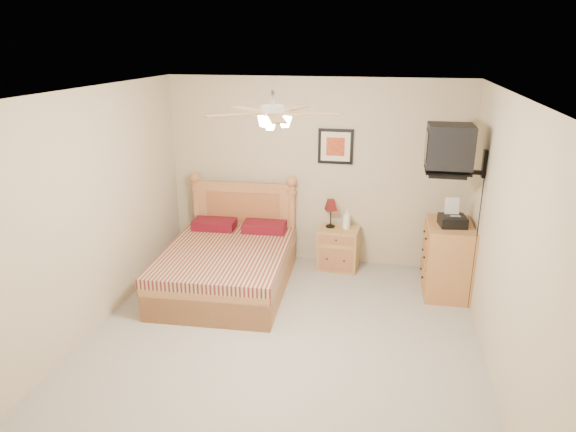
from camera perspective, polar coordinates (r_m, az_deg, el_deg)
name	(u,v)px	position (r m, az deg, el deg)	size (l,w,h in m)	color
floor	(280,345)	(5.36, -0.95, -14.18)	(4.50, 4.50, 0.00)	#9B968C
ceiling	(278,93)	(4.51, -1.12, 13.48)	(4.00, 4.50, 0.04)	white
wall_back	(315,173)	(6.91, 3.01, 4.84)	(4.00, 0.04, 2.50)	#C3B190
wall_front	(187,376)	(2.89, -11.15, -17.01)	(4.00, 0.04, 2.50)	#C3B190
wall_left	(85,216)	(5.56, -21.59, -0.02)	(0.04, 4.50, 2.50)	#C3B190
wall_right	(505,246)	(4.81, 22.99, -3.09)	(0.04, 4.50, 2.50)	#C3B190
bed	(225,242)	(6.26, -6.97, -2.90)	(1.45, 1.90, 1.23)	#9F6237
nightstand	(339,248)	(6.94, 5.64, -3.58)	(0.52, 0.39, 0.57)	#AE803C
table_lamp	(331,213)	(6.83, 4.78, 0.30)	(0.21, 0.21, 0.38)	#591211
lotion_bottle	(347,220)	(6.79, 6.53, -0.39)	(0.10, 0.10, 0.26)	white
framed_picture	(336,146)	(6.78, 5.32, 7.71)	(0.46, 0.04, 0.46)	black
dresser	(447,259)	(6.48, 17.27, -4.55)	(0.52, 0.75, 0.88)	#B56F36
fax_machine	(453,213)	(6.23, 17.90, 0.32)	(0.30, 0.31, 0.31)	black
magazine_lower	(446,216)	(6.58, 17.12, 0.05)	(0.21, 0.29, 0.03)	#B8A993
magazine_upper	(445,213)	(6.59, 17.02, 0.32)	(0.19, 0.26, 0.02)	tan
wall_tv	(464,150)	(5.89, 18.94, 6.94)	(0.56, 0.46, 0.58)	black
ceiling_fan	(273,113)	(4.34, -1.69, 11.39)	(1.14, 1.14, 0.28)	white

